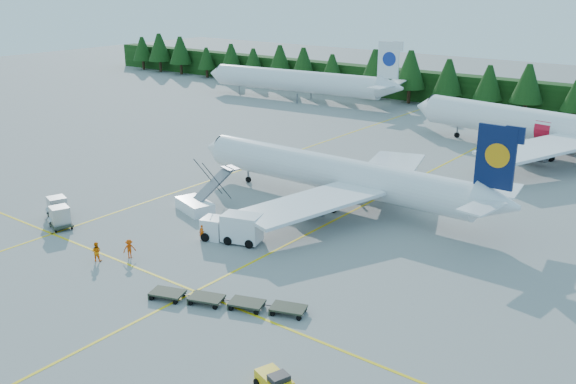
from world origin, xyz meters
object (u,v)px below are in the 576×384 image
Objects in this scene: baggage_tug at (275,382)px; airliner_red at (544,127)px; airstairs at (198,203)px; service_truck at (232,227)px; airliner_navy at (328,173)px.

airliner_red is at bearing 113.25° from baggage_tug.
airstairs reaches higher than service_truck.
service_truck is at bearing 157.80° from baggage_tug.
airliner_red is at bearing 70.49° from airliner_navy.
airliner_navy reaches higher than baggage_tug.
airliner_red is 7.23× the size of service_truck.
airstairs is 1.16× the size of service_truck.
airliner_navy is 37.99m from airliner_red.
airliner_red reaches higher than airliner_navy.
airliner_navy reaches higher than airstairs.
service_truck is 24.13m from baggage_tug.
airstairs is at bearing 162.48° from baggage_tug.
airliner_navy reaches higher than service_truck.
airstairs is 9.46m from service_truck.
service_truck is (8.59, -3.94, 0.46)m from airstairs.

